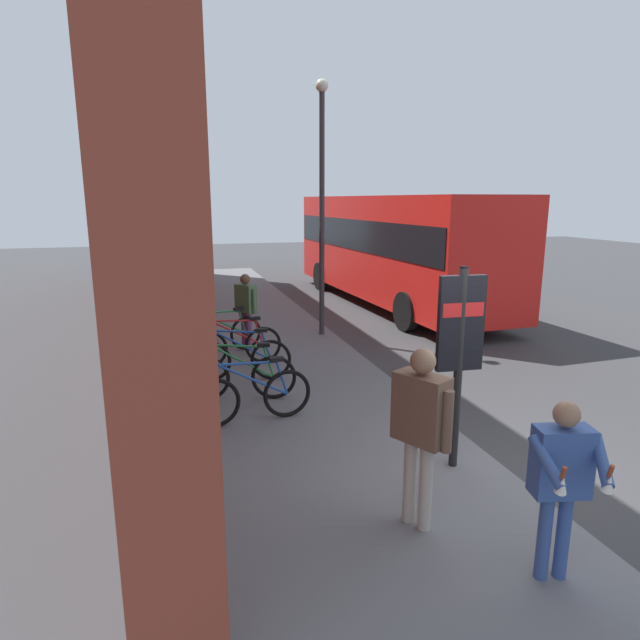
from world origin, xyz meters
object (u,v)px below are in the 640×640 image
(pedestrian_crossing_street, at_px, (246,303))
(transit_info_sign, at_px, (460,336))
(tourist_with_hotdogs, at_px, (562,473))
(bicycle_under_window, at_px, (241,359))
(bicycle_beside_lamp, at_px, (223,335))
(pedestrian_by_facade, at_px, (420,420))
(city_bus, at_px, (392,243))
(bicycle_by_door, at_px, (237,346))
(bicycle_far_end, at_px, (241,376))
(street_lamp, at_px, (322,191))
(bicycle_leaning_wall, at_px, (252,396))

(pedestrian_crossing_street, bearing_deg, transit_info_sign, -164.71)
(tourist_with_hotdogs, bearing_deg, pedestrian_crossing_street, 10.08)
(bicycle_under_window, bearing_deg, bicycle_beside_lamp, 4.18)
(transit_info_sign, bearing_deg, pedestrian_by_facade, 135.50)
(bicycle_under_window, distance_m, city_bus, 8.61)
(bicycle_beside_lamp, bearing_deg, bicycle_by_door, -169.47)
(bicycle_under_window, relative_size, tourist_with_hotdogs, 1.11)
(bicycle_far_end, relative_size, tourist_with_hotdogs, 1.11)
(pedestrian_by_facade, xyz_separation_m, street_lamp, (7.59, -1.23, 2.22))
(city_bus, distance_m, pedestrian_by_facade, 12.08)
(bicycle_leaning_wall, xyz_separation_m, street_lamp, (4.68, -2.38, 2.93))
(transit_info_sign, bearing_deg, city_bus, -19.32)
(transit_info_sign, xyz_separation_m, tourist_with_hotdogs, (-2.00, 0.21, -0.63))
(bicycle_under_window, distance_m, street_lamp, 4.66)
(bicycle_beside_lamp, xyz_separation_m, city_bus, (4.61, -5.71, 1.41))
(bicycle_far_end, xyz_separation_m, bicycle_beside_lamp, (2.72, -0.00, 0.00))
(street_lamp, bearing_deg, tourist_with_hotdogs, 176.77)
(bicycle_under_window, bearing_deg, transit_info_sign, -152.21)
(bicycle_beside_lamp, bearing_deg, tourist_with_hotdogs, -165.74)
(bicycle_leaning_wall, bearing_deg, street_lamp, -27.00)
(bicycle_leaning_wall, xyz_separation_m, pedestrian_crossing_street, (3.96, -0.50, 0.59))
(bicycle_leaning_wall, distance_m, tourist_with_hotdogs, 4.40)
(city_bus, height_order, pedestrian_crossing_street, city_bus)
(bicycle_under_window, distance_m, transit_info_sign, 4.47)
(bicycle_far_end, distance_m, city_bus, 9.40)
(transit_info_sign, height_order, city_bus, city_bus)
(bicycle_far_end, bearing_deg, bicycle_leaning_wall, -177.91)
(pedestrian_crossing_street, xyz_separation_m, tourist_with_hotdogs, (-7.89, -1.40, -0.00))
(bicycle_leaning_wall, relative_size, city_bus, 0.17)
(pedestrian_by_facade, bearing_deg, transit_info_sign, -44.50)
(bicycle_beside_lamp, xyz_separation_m, transit_info_sign, (-5.59, -2.14, 1.21))
(city_bus, bearing_deg, street_lamp, 137.41)
(bicycle_by_door, xyz_separation_m, city_bus, (5.50, -5.55, 1.41))
(bicycle_by_door, height_order, tourist_with_hotdogs, tourist_with_hotdogs)
(bicycle_leaning_wall, relative_size, street_lamp, 0.31)
(bicycle_by_door, relative_size, transit_info_sign, 0.74)
(transit_info_sign, distance_m, street_lamp, 6.84)
(city_bus, bearing_deg, bicycle_far_end, 142.04)
(bicycle_beside_lamp, relative_size, transit_info_sign, 0.71)
(bicycle_far_end, height_order, pedestrian_crossing_street, pedestrian_crossing_street)
(bicycle_by_door, xyz_separation_m, bicycle_beside_lamp, (0.89, 0.17, 0.00))
(bicycle_leaning_wall, xyz_separation_m, tourist_with_hotdogs, (-3.93, -1.90, 0.58))
(bicycle_leaning_wall, xyz_separation_m, bicycle_by_door, (2.77, -0.13, 0.00))
(bicycle_beside_lamp, distance_m, tourist_with_hotdogs, 7.85)
(city_bus, relative_size, street_lamp, 1.87)
(bicycle_far_end, bearing_deg, pedestrian_by_facade, -162.90)
(bicycle_leaning_wall, relative_size, tourist_with_hotdogs, 1.12)
(bicycle_by_door, height_order, city_bus, city_bus)
(bicycle_beside_lamp, bearing_deg, street_lamp, -67.07)
(bicycle_beside_lamp, bearing_deg, bicycle_leaning_wall, -179.52)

